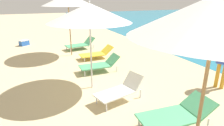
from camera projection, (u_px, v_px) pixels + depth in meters
name	position (u px, v px, depth m)	size (l,w,h in m)	color
umbrella_second	(216.00, 16.00, 2.26)	(2.12, 2.12, 2.81)	olive
lounger_second_shoreside	(176.00, 114.00, 4.10)	(1.65, 0.79, 0.62)	#4CA572
umbrella_third	(89.00, 13.00, 5.36)	(2.41, 2.41, 2.62)	silver
lounger_third_shoreside	(100.00, 64.00, 7.32)	(1.49, 0.63, 0.61)	#4CA572
lounger_third_inland	(120.00, 90.00, 5.22)	(1.43, 0.86, 0.67)	white
umbrella_farthest	(68.00, 0.00, 8.71)	(2.37, 2.37, 2.94)	olive
lounger_farthest_shoreside	(81.00, 44.00, 10.56)	(1.64, 0.93, 0.61)	#4CA572
lounger_farthest_inland	(97.00, 53.00, 8.94)	(1.53, 0.69, 0.55)	yellow
person_walking_near	(224.00, 58.00, 5.76)	(0.37, 0.42, 1.62)	orange
cooler_box	(24.00, 43.00, 11.40)	(0.61, 0.56, 0.33)	#2659B2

